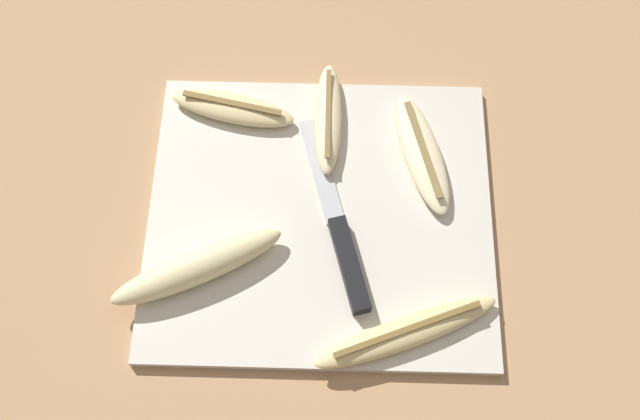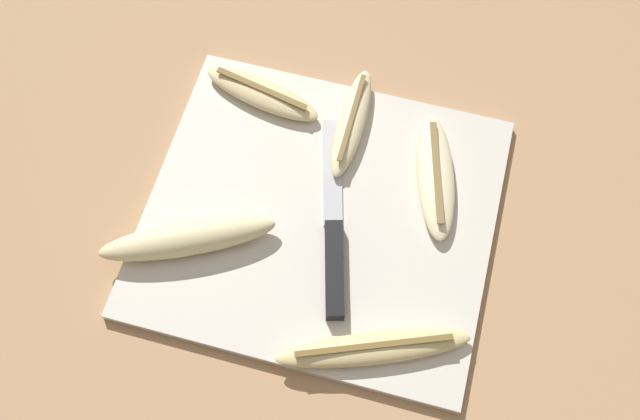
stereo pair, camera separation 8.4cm
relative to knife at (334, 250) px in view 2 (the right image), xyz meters
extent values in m
plane|color=tan|center=(-0.03, 0.04, -0.02)|extent=(4.00, 4.00, 0.00)
cube|color=beige|center=(-0.03, 0.04, -0.01)|extent=(0.39, 0.36, 0.01)
cube|color=black|center=(0.01, -0.02, 0.00)|extent=(0.05, 0.11, 0.02)
cube|color=#B7BABF|center=(-0.03, 0.10, -0.01)|extent=(0.06, 0.14, 0.00)
ellipsoid|color=beige|center=(-0.16, -0.03, 0.01)|extent=(0.19, 0.12, 0.03)
ellipsoid|color=beige|center=(-0.14, 0.17, 0.00)|extent=(0.16, 0.07, 0.02)
cube|color=olive|center=(-0.14, 0.17, 0.01)|extent=(0.12, 0.03, 0.00)
ellipsoid|color=#DBC684|center=(0.07, -0.10, 0.00)|extent=(0.20, 0.11, 0.02)
cube|color=brown|center=(0.07, -0.10, 0.01)|extent=(0.16, 0.07, 0.00)
ellipsoid|color=beige|center=(0.09, 0.12, 0.00)|extent=(0.08, 0.17, 0.02)
cube|color=olive|center=(0.09, 0.12, 0.01)|extent=(0.04, 0.13, 0.00)
ellipsoid|color=beige|center=(-0.02, 0.16, 0.00)|extent=(0.03, 0.15, 0.02)
cube|color=olive|center=(-0.02, 0.16, 0.02)|extent=(0.01, 0.12, 0.00)
camera|label=1|loc=(-0.02, -0.32, 0.77)|focal=42.00mm
camera|label=2|loc=(0.07, -0.30, 0.77)|focal=42.00mm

